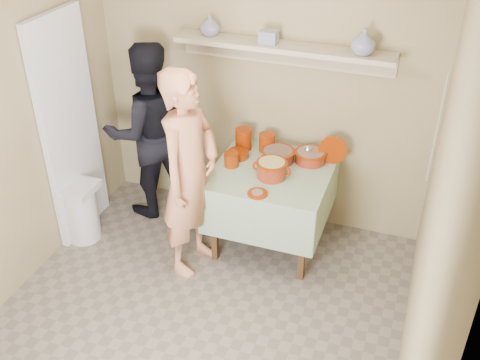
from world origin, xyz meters
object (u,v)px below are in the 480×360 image
at_px(person_cook, 190,175).
at_px(cazuela_rice, 272,168).
at_px(serving_table, 272,182).
at_px(trash_bin, 81,211).
at_px(person_helper, 149,131).

height_order(person_cook, cazuela_rice, person_cook).
distance_m(serving_table, cazuela_rice, 0.24).
bearing_deg(serving_table, cazuela_rice, -78.22).
distance_m(cazuela_rice, trash_bin, 1.78).
relative_size(person_cook, cazuela_rice, 5.31).
bearing_deg(cazuela_rice, person_helper, 168.10).
height_order(serving_table, trash_bin, serving_table).
bearing_deg(serving_table, person_cook, -138.25).
xyz_separation_m(person_cook, serving_table, (0.54, 0.48, -0.23)).
height_order(person_cook, serving_table, person_cook).
xyz_separation_m(person_cook, cazuela_rice, (0.56, 0.36, -0.03)).
bearing_deg(cazuela_rice, person_cook, -147.02).
bearing_deg(serving_table, trash_bin, -162.86).
relative_size(person_helper, serving_table, 1.72).
height_order(serving_table, cazuela_rice, cazuela_rice).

